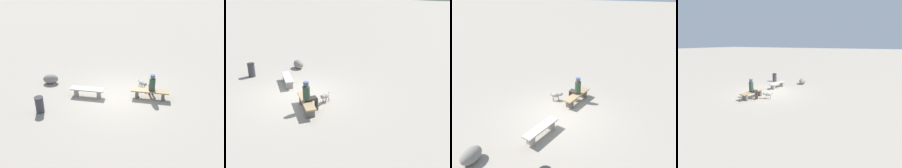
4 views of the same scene
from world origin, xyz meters
The scene contains 7 objects.
ground centered at (0.00, 0.00, -0.03)m, with size 210.00×210.00×0.06m, color #9E9384.
bench_left centered at (-1.60, -0.12, 0.30)m, with size 1.73×0.62×0.44m.
bench_right centered at (1.54, -0.19, 0.32)m, with size 1.90×0.65×0.46m.
seated_person centered at (1.62, -0.10, 0.75)m, with size 0.33×0.62×1.32m.
dog centered at (1.22, 0.80, 0.32)m, with size 0.48×0.59×0.47m.
trash_bin centered at (-3.59, -1.62, 0.39)m, with size 0.40×0.40×0.77m.
boulder centered at (-3.81, 1.19, 0.26)m, with size 0.54×0.82×0.53m, color gray.
Camera 2 is at (10.94, -3.29, 5.26)m, focal length 41.86 mm.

